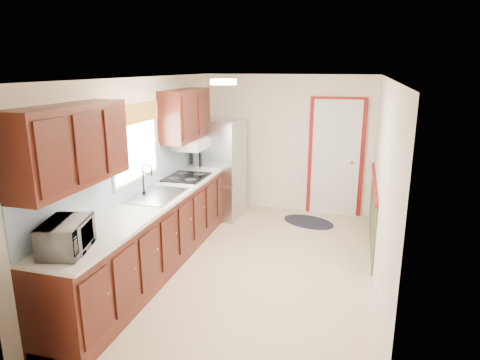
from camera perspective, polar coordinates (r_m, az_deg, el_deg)
The scene contains 8 objects.
room_shell at distance 5.22m, azimuth 1.72°, elevation 0.16°, with size 3.20×5.20×2.52m.
kitchen_run at distance 5.50m, azimuth -11.69°, elevation -3.63°, with size 0.63×4.00×2.20m.
back_wall_trim at distance 7.30m, azimuth 13.58°, elevation 1.52°, with size 1.12×2.30×2.08m.
ceiling_fixture at distance 4.94m, azimuth -2.22°, elevation 12.94°, with size 0.30×0.30×0.06m, color #FFD88C.
microwave at distance 4.07m, azimuth -22.22°, elevation -6.59°, with size 0.52×0.29×0.35m, color white.
refrigerator at distance 7.28m, azimuth -2.61°, elevation 1.49°, with size 0.75×0.73×1.68m.
rug at distance 7.29m, azimuth 9.12°, elevation -5.53°, with size 0.89×0.57×0.01m, color black.
cooktop at distance 6.34m, azimuth -7.11°, elevation 0.39°, with size 0.55×0.66×0.02m, color black.
Camera 1 is at (1.22, -4.90, 2.53)m, focal length 32.00 mm.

